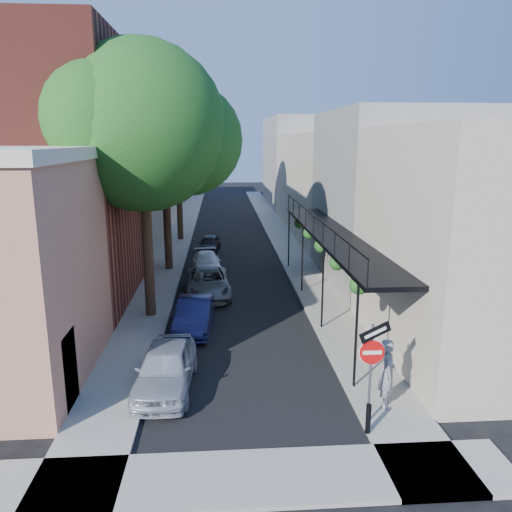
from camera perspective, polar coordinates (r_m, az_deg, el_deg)
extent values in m
plane|color=black|center=(13.17, -0.30, -21.63)|extent=(160.00, 160.00, 0.00)
cube|color=black|center=(41.49, -3.04, 2.70)|extent=(6.00, 64.00, 0.01)
cube|color=gray|center=(41.60, -8.56, 2.68)|extent=(2.00, 64.00, 0.12)
cube|color=gray|center=(41.74, 2.47, 2.85)|extent=(2.00, 64.00, 0.12)
cube|color=gray|center=(12.33, 0.03, -24.05)|extent=(12.00, 2.00, 0.12)
cube|color=beige|center=(15.35, -20.59, -12.04)|extent=(0.10, 1.20, 2.20)
cube|color=maroon|center=(26.53, -24.88, 8.67)|extent=(10.00, 12.00, 12.00)
cube|color=gray|center=(25.18, -14.37, 13.85)|extent=(0.06, 7.00, 4.00)
cube|color=gray|center=(37.84, -16.89, 8.02)|extent=(8.00, 12.00, 9.00)
cube|color=#B9AE99|center=(51.53, -13.54, 9.99)|extent=(8.00, 16.00, 10.00)
cube|color=#B5775C|center=(65.42, -11.52, 9.81)|extent=(8.00, 12.00, 8.00)
cube|color=#B9AE99|center=(19.29, 26.22, 1.28)|extent=(8.00, 9.00, 8.00)
cube|color=gray|center=(27.73, 16.54, 6.36)|extent=(8.00, 10.00, 9.00)
cube|color=#B9AE99|center=(42.08, 9.37, 8.18)|extent=(8.00, 20.00, 8.00)
cube|color=gray|center=(59.65, 5.39, 10.67)|extent=(8.00, 16.00, 10.00)
cube|color=black|center=(21.74, 9.04, 2.34)|extent=(2.00, 16.00, 0.15)
cube|color=black|center=(21.40, 6.64, 4.64)|extent=(0.05, 16.00, 0.05)
cylinder|color=black|center=(15.46, 11.38, -8.78)|extent=(0.08, 0.08, 3.40)
cylinder|color=black|center=(29.63, 3.77, 2.02)|extent=(0.08, 0.08, 3.40)
sphere|color=#1C4915|center=(16.04, 11.68, -3.29)|extent=(0.60, 0.60, 0.60)
sphere|color=#1C4915|center=(21.70, 7.46, 1.16)|extent=(0.60, 0.60, 0.60)
sphere|color=#1C4915|center=(27.51, 4.99, 3.75)|extent=(0.60, 0.60, 0.60)
cylinder|color=#595B60|center=(13.81, 12.92, -13.25)|extent=(0.07, 0.07, 2.90)
cylinder|color=red|center=(13.49, 13.12, -10.66)|extent=(0.66, 0.04, 0.66)
cube|color=white|center=(13.46, 13.16, -10.71)|extent=(0.50, 0.02, 0.10)
cylinder|color=white|center=(13.50, 13.10, -10.62)|extent=(0.70, 0.02, 0.70)
cube|color=black|center=(13.28, 13.47, -8.49)|extent=(0.89, 0.15, 0.58)
cube|color=white|center=(13.26, 13.51, -8.53)|extent=(0.60, 0.10, 0.31)
cylinder|color=black|center=(13.79, 12.71, -17.67)|extent=(0.14, 0.14, 0.80)
cylinder|color=#342515|center=(21.41, -12.32, 2.03)|extent=(0.44, 0.44, 7.00)
sphere|color=#1C4915|center=(21.03, -12.94, 14.20)|extent=(6.80, 6.80, 6.80)
sphere|color=#1C4915|center=(21.86, -7.94, 13.04)|extent=(4.76, 4.76, 4.76)
cylinder|color=#342515|center=(29.29, -10.13, 4.37)|extent=(0.44, 0.44, 6.30)
sphere|color=#1C4915|center=(28.97, -10.45, 12.31)|extent=(6.00, 6.00, 6.00)
sphere|color=#1C4915|center=(29.75, -7.29, 11.47)|extent=(4.20, 4.20, 4.20)
cylinder|color=#342515|center=(38.12, -8.78, 7.21)|extent=(0.44, 0.44, 7.35)
sphere|color=#1C4915|center=(37.94, -9.04, 14.33)|extent=(7.00, 7.00, 7.00)
sphere|color=#1C4915|center=(38.87, -6.24, 13.64)|extent=(4.90, 4.90, 4.90)
imported|color=#A0A4B1|center=(15.88, -10.27, -12.47)|extent=(1.87, 4.21, 1.41)
imported|color=#141641|center=(20.38, -7.06, -6.68)|extent=(1.57, 3.93, 1.27)
imported|color=slate|center=(24.69, -5.54, -3.07)|extent=(2.38, 4.75, 1.29)
imported|color=white|center=(29.09, -5.64, -0.76)|extent=(1.89, 3.95, 1.11)
imported|color=black|center=(34.27, -5.39, 1.40)|extent=(1.70, 3.47, 1.14)
imported|color=slate|center=(14.84, 14.82, -12.82)|extent=(0.67, 0.84, 2.01)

